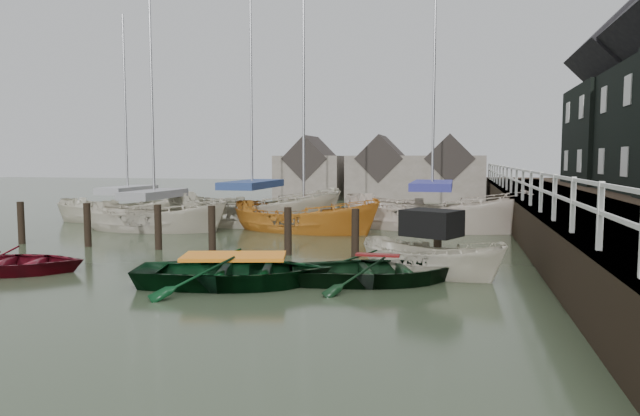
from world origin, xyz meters
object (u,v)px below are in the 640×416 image
(sailboat_a, at_px, (155,229))
(sailboat_b, at_px, (253,224))
(rowboat_green, at_px, (235,285))
(rowboat_dkgreen, at_px, (377,282))
(rowboat_red, at_px, (8,273))
(motorboat, at_px, (430,269))
(sailboat_e, at_px, (129,219))
(sailboat_c, at_px, (304,231))
(sailboat_d, at_px, (432,228))

(sailboat_a, height_order, sailboat_b, sailboat_b)
(rowboat_green, bearing_deg, rowboat_dkgreen, -85.06)
(rowboat_red, relative_size, motorboat, 0.91)
(sailboat_a, relative_size, sailboat_e, 1.01)
(sailboat_a, bearing_deg, sailboat_e, 46.71)
(motorboat, height_order, sailboat_c, sailboat_c)
(rowboat_dkgreen, xyz_separation_m, sailboat_d, (0.77, 10.24, 0.06))
(sailboat_c, bearing_deg, sailboat_d, -55.02)
(sailboat_d, relative_size, sailboat_e, 1.16)
(sailboat_b, height_order, sailboat_e, sailboat_b)
(rowboat_green, bearing_deg, motorboat, -75.62)
(rowboat_green, relative_size, sailboat_e, 0.42)
(sailboat_e, bearing_deg, sailboat_a, -157.62)
(sailboat_a, bearing_deg, rowboat_dkgreen, -125.87)
(motorboat, relative_size, sailboat_c, 0.37)
(motorboat, xyz_separation_m, sailboat_a, (-10.94, 6.11, -0.05))
(sailboat_a, bearing_deg, sailboat_c, -77.83)
(sailboat_a, distance_m, sailboat_e, 4.20)
(rowboat_red, distance_m, sailboat_a, 8.45)
(rowboat_red, distance_m, motorboat, 10.43)
(sailboat_d, bearing_deg, rowboat_green, 176.28)
(rowboat_dkgreen, bearing_deg, sailboat_a, 34.93)
(sailboat_a, height_order, sailboat_d, sailboat_d)
(rowboat_red, distance_m, rowboat_dkgreen, 9.10)
(sailboat_c, height_order, sailboat_e, sailboat_c)
(rowboat_green, bearing_deg, sailboat_a, 24.52)
(motorboat, bearing_deg, sailboat_e, 83.37)
(sailboat_b, relative_size, sailboat_d, 0.99)
(sailboat_b, bearing_deg, sailboat_c, -119.66)
(rowboat_dkgreen, distance_m, sailboat_e, 16.42)
(sailboat_c, bearing_deg, rowboat_dkgreen, -139.65)
(sailboat_c, relative_size, sailboat_d, 0.91)
(sailboat_b, relative_size, sailboat_e, 1.16)
(rowboat_dkgreen, height_order, sailboat_c, sailboat_c)
(rowboat_red, relative_size, sailboat_b, 0.31)
(rowboat_green, distance_m, sailboat_d, 11.94)
(sailboat_a, distance_m, sailboat_d, 10.97)
(rowboat_dkgreen, relative_size, sailboat_c, 0.36)
(motorboat, bearing_deg, rowboat_dkgreen, 163.47)
(motorboat, distance_m, sailboat_b, 11.61)
(sailboat_e, bearing_deg, sailboat_b, -117.41)
(sailboat_d, bearing_deg, rowboat_dkgreen, -169.30)
(motorboat, relative_size, sailboat_a, 0.39)
(rowboat_red, distance_m, sailboat_d, 14.98)
(rowboat_red, height_order, sailboat_b, sailboat_b)
(motorboat, bearing_deg, sailboat_d, 28.64)
(rowboat_red, bearing_deg, rowboat_green, -105.34)
(sailboat_c, bearing_deg, rowboat_red, 167.30)
(sailboat_b, height_order, sailboat_d, sailboat_d)
(rowboat_green, height_order, sailboat_a, sailboat_a)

